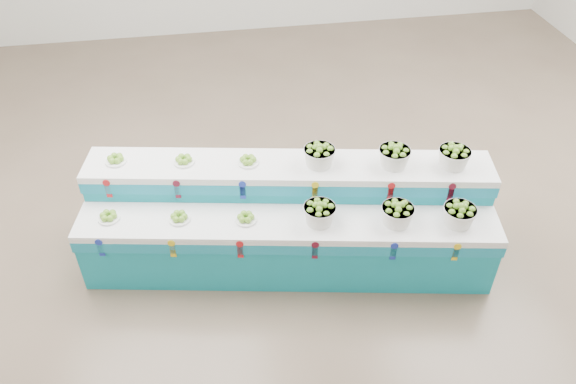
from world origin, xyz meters
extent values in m
plane|color=brown|center=(0.00, 0.00, 0.00)|extent=(10.00, 10.00, 0.00)
cylinder|color=white|center=(-2.55, -0.72, 0.76)|extent=(0.24, 0.24, 0.09)
cylinder|color=white|center=(-1.89, -0.84, 0.76)|extent=(0.24, 0.24, 0.09)
cylinder|color=white|center=(-1.27, -0.96, 0.76)|extent=(0.24, 0.24, 0.09)
cylinder|color=white|center=(-2.46, -0.23, 1.06)|extent=(0.24, 0.24, 0.09)
cylinder|color=white|center=(-1.80, -0.35, 1.06)|extent=(0.24, 0.24, 0.09)
cylinder|color=white|center=(-1.18, -0.47, 1.06)|extent=(0.24, 0.24, 0.09)
camera|label=1|loc=(-1.56, -4.94, 4.36)|focal=35.57mm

